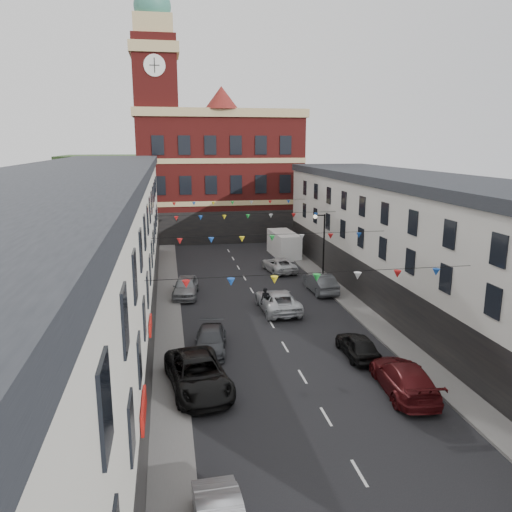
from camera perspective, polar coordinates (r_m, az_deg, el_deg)
ground at (r=30.70m, az=3.34°, el=-10.34°), size 160.00×160.00×0.00m
pavement_left at (r=31.78m, az=-9.89°, el=-9.55°), size 1.80×64.00×0.15m
pavement_right at (r=34.56m, az=13.86°, el=-7.87°), size 1.80×64.00×0.15m
terrace_left at (r=29.66m, az=-19.74°, el=-1.03°), size 8.40×56.00×10.70m
terrace_right at (r=34.66m, az=22.35°, el=-0.18°), size 8.40×56.00×9.70m
civic_building at (r=65.84m, az=-4.32°, el=9.35°), size 20.60×13.30×18.50m
clock_tower at (r=62.51m, az=-11.25°, el=15.20°), size 5.60×5.60×30.00m
distant_hill at (r=89.76m, az=-8.45°, el=8.15°), size 40.00×14.00×10.00m
street_lamp at (r=44.26m, az=7.47°, el=2.08°), size 1.10×0.36×6.00m
car_left_c at (r=25.63m, az=-6.63°, el=-13.29°), size 3.51×6.24×1.64m
car_left_d at (r=30.01m, az=-5.22°, el=-9.59°), size 2.41×4.70×1.30m
car_left_e at (r=40.43m, az=-8.05°, el=-3.49°), size 2.48×4.93×1.61m
car_right_c at (r=26.26m, az=16.56°, el=-13.20°), size 2.69×5.57×1.57m
car_right_d at (r=29.71m, az=11.55°, el=-9.97°), size 1.65×4.04×1.37m
car_right_e at (r=41.51m, az=7.36°, el=-3.06°), size 1.83×4.83×1.57m
car_right_f at (r=47.73m, az=2.63°, el=-0.99°), size 2.90×5.20×1.37m
moving_car at (r=36.72m, az=2.51°, el=-5.11°), size 2.74×5.63×1.54m
white_van at (r=54.22m, az=3.19°, el=1.35°), size 2.58×6.04×2.62m
pedestrian at (r=36.40m, az=1.09°, el=-5.04°), size 0.71×0.52×1.81m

